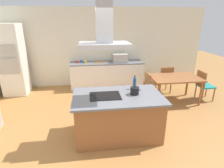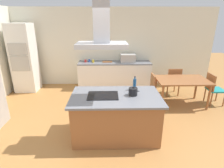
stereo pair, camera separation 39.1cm
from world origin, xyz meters
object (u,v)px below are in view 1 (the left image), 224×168
Objects in this scene: coffee_mug_red at (77,62)px; chair_at_right_end at (204,84)px; dining_table at (175,80)px; chair_at_left_end at (144,86)px; countertop_microwave at (120,58)px; tea_kettle at (135,91)px; coffee_mug_blue at (81,61)px; olive_oil_bottle at (135,83)px; chair_facing_back_wall at (165,78)px; wall_oven_stack at (12,60)px; cutting_board at (100,62)px; range_hood at (104,33)px; cooktop at (105,96)px; coffee_mug_yellow at (85,62)px.

chair_at_right_end is (3.74, -1.48, -0.44)m from coffee_mug_red.
chair_at_left_end is at bearing 180.00° from dining_table.
countertop_microwave is 2.75m from chair_at_right_end.
coffee_mug_blue is (-1.14, 2.91, -0.03)m from tea_kettle.
olive_oil_bottle is 0.33× the size of chair_at_right_end.
tea_kettle is at bearing -126.89° from chair_facing_back_wall.
tea_kettle is 4.17m from wall_oven_stack.
cutting_board is 0.38× the size of range_hood.
coffee_mug_red is 0.06× the size of dining_table.
chair_facing_back_wall and chair_at_right_end have the same top height.
chair_at_right_end is (3.07, 1.42, -0.40)m from cooktop.
coffee_mug_blue is (0.13, 0.02, 0.00)m from coffee_mug_red.
dining_table is at bearing 33.52° from range_hood.
range_hood reaches higher than coffee_mug_yellow.
cooktop is 2.99m from countertop_microwave.
dining_table is at bearing -46.93° from countertop_microwave.
coffee_mug_red is 0.10× the size of range_hood.
olive_oil_bottle reaches higher than chair_facing_back_wall.
coffee_mug_blue is at bearing 7.61° from wall_oven_stack.
coffee_mug_blue is 0.26× the size of cutting_board.
chair_facing_back_wall is 1.00× the size of chair_at_right_end.
range_hood is at bearing 0.00° from cooktop.
countertop_microwave reaches higher than coffee_mug_red.
chair_at_right_end is at bearing 24.92° from range_hood.
tea_kettle reaches higher than chair_at_right_end.
chair_at_right_end is at bearing 0.00° from dining_table.
coffee_mug_red is at bearing 179.14° from countertop_microwave.
tea_kettle is at bearing -68.60° from coffee_mug_blue.
cutting_board is (0.63, 0.00, -0.04)m from coffee_mug_blue.
coffee_mug_red is at bearing 152.38° from dining_table.
wall_oven_stack is at bearing -172.39° from coffee_mug_blue.
tea_kettle is 2.12m from dining_table.
coffee_mug_yellow is (-1.19, -0.03, -0.09)m from countertop_microwave.
coffee_mug_blue is 0.06× the size of dining_table.
tea_kettle is at bearing 1.71° from range_hood.
range_hood is at bearing -155.08° from chair_at_right_end.
chair_facing_back_wall is at bearing 50.00° from olive_oil_bottle.
chair_at_right_end is at bearing -22.60° from coffee_mug_blue.
range_hood is at bearing -105.34° from countertop_microwave.
coffee_mug_blue is at bearing 162.74° from chair_facing_back_wall.
countertop_microwave reaches higher than chair_facing_back_wall.
coffee_mug_blue is at bearing -179.73° from cutting_board.
cooktop is 1.20× the size of countertop_microwave.
coffee_mug_yellow is at bearing 112.92° from olive_oil_bottle.
wall_oven_stack is at bearing -176.11° from countertop_microwave.
tea_kettle is 0.16× the size of dining_table.
coffee_mug_red is 3.20m from dining_table.
wall_oven_stack is at bearing 144.92° from olive_oil_bottle.
tea_kettle reaches higher than dining_table.
dining_table is 1.57× the size of chair_at_left_end.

